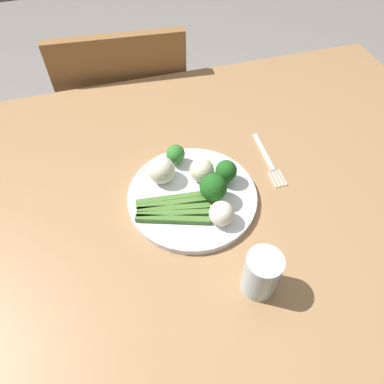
# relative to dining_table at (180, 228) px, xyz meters

# --- Properties ---
(ground_plane) EXTENTS (6.00, 6.00, 0.02)m
(ground_plane) POSITION_rel_dining_table_xyz_m (0.00, 0.00, -0.66)
(ground_plane) COLOR gray
(dining_table) EXTENTS (1.42, 0.91, 0.75)m
(dining_table) POSITION_rel_dining_table_xyz_m (0.00, 0.00, 0.00)
(dining_table) COLOR #9E754C
(dining_table) RESTS_ON ground_plane
(chair) EXTENTS (0.43, 0.43, 0.87)m
(chair) POSITION_rel_dining_table_xyz_m (0.04, -0.59, -0.15)
(chair) COLOR olive
(chair) RESTS_ON ground_plane
(plate) EXTENTS (0.27, 0.27, 0.01)m
(plate) POSITION_rel_dining_table_xyz_m (-0.03, -0.00, 0.11)
(plate) COLOR white
(plate) RESTS_ON dining_table
(asparagus_bundle) EXTENTS (0.15, 0.09, 0.01)m
(asparagus_bundle) POSITION_rel_dining_table_xyz_m (0.02, 0.03, 0.12)
(asparagus_bundle) COLOR #47752D
(asparagus_bundle) RESTS_ON plate
(broccoli_near_center) EXTENTS (0.04, 0.04, 0.05)m
(broccoli_near_center) POSITION_rel_dining_table_xyz_m (-0.11, -0.02, 0.15)
(broccoli_near_center) COLOR #4C7F2B
(broccoli_near_center) RESTS_ON plate
(broccoli_back_right) EXTENTS (0.04, 0.04, 0.05)m
(broccoli_back_right) POSITION_rel_dining_table_xyz_m (-0.02, -0.09, 0.14)
(broccoli_back_right) COLOR #609E3D
(broccoli_back_right) RESTS_ON plate
(broccoli_back) EXTENTS (0.05, 0.05, 0.07)m
(broccoli_back) POSITION_rel_dining_table_xyz_m (-0.06, 0.02, 0.15)
(broccoli_back) COLOR #4C7F2B
(broccoli_back) RESTS_ON plate
(cauliflower_edge) EXTENTS (0.06, 0.06, 0.06)m
(cauliflower_edge) POSITION_rel_dining_table_xyz_m (0.02, -0.06, 0.14)
(cauliflower_edge) COLOR silver
(cauliflower_edge) RESTS_ON plate
(cauliflower_right) EXTENTS (0.05, 0.05, 0.05)m
(cauliflower_right) POSITION_rel_dining_table_xyz_m (-0.06, -0.04, 0.14)
(cauliflower_right) COLOR beige
(cauliflower_right) RESTS_ON plate
(cauliflower_mid) EXTENTS (0.05, 0.05, 0.05)m
(cauliflower_mid) POSITION_rel_dining_table_xyz_m (-0.06, 0.08, 0.14)
(cauliflower_mid) COLOR white
(cauliflower_mid) RESTS_ON plate
(fork) EXTENTS (0.03, 0.17, 0.00)m
(fork) POSITION_rel_dining_table_xyz_m (-0.22, -0.06, 0.10)
(fork) COLOR silver
(fork) RESTS_ON dining_table
(water_glass) EXTENTS (0.06, 0.06, 0.09)m
(water_glass) POSITION_rel_dining_table_xyz_m (-0.09, 0.22, 0.15)
(water_glass) COLOR silver
(water_glass) RESTS_ON dining_table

